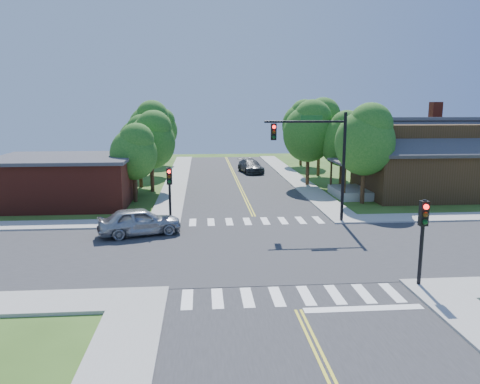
{
  "coord_description": "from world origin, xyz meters",
  "views": [
    {
      "loc": [
        -3.53,
        -23.77,
        7.65
      ],
      "look_at": [
        -1.15,
        5.3,
        2.2
      ],
      "focal_mm": 35.0,
      "sensor_mm": 36.0,
      "label": 1
    }
  ],
  "objects": [
    {
      "name": "tree_e_c",
      "position": [
        9.24,
        26.09,
        5.54
      ],
      "size": [
        4.97,
        4.72,
        8.45
      ],
      "color": "#382314",
      "rests_on": "ground"
    },
    {
      "name": "tree_e_d",
      "position": [
        9.13,
        34.81,
        5.47
      ],
      "size": [
        4.91,
        4.66,
        8.34
      ],
      "color": "#382314",
      "rests_on": "ground"
    },
    {
      "name": "road_ew",
      "position": [
        0.0,
        0.0,
        0.03
      ],
      "size": [
        90.0,
        10.0,
        0.04
      ],
      "primitive_type": "cube",
      "color": "#2D2D30",
      "rests_on": "ground"
    },
    {
      "name": "centerline",
      "position": [
        0.0,
        0.0,
        0.05
      ],
      "size": [
        0.3,
        90.0,
        0.01
      ],
      "color": "gold",
      "rests_on": "ground"
    },
    {
      "name": "tree_w_b",
      "position": [
        -9.2,
        20.22,
        4.46
      ],
      "size": [
        4.01,
        3.81,
        6.82
      ],
      "color": "#382314",
      "rests_on": "ground"
    },
    {
      "name": "stop_bar",
      "position": [
        2.5,
        -7.6,
        0.0
      ],
      "size": [
        4.6,
        0.45,
        0.09
      ],
      "primitive_type": "cube",
      "color": "white",
      "rests_on": "ground"
    },
    {
      "name": "car_dgrey",
      "position": [
        1.98,
        28.74,
        0.74
      ],
      "size": [
        3.88,
        5.83,
        1.48
      ],
      "primitive_type": "imported",
      "rotation": [
        0.0,
        0.0,
        0.18
      ],
      "color": "#313437",
      "rests_on": "ground"
    },
    {
      "name": "tree_house",
      "position": [
        6.55,
        19.57,
        5.35
      ],
      "size": [
        4.81,
        4.57,
        8.17
      ],
      "color": "#382314",
      "rests_on": "ground"
    },
    {
      "name": "signal_pole_se",
      "position": [
        5.6,
        -5.62,
        2.66
      ],
      "size": [
        0.34,
        0.42,
        3.8
      ],
      "color": "black",
      "rests_on": "ground"
    },
    {
      "name": "tree_bldg",
      "position": [
        -7.9,
        17.85,
        4.73
      ],
      "size": [
        4.25,
        4.04,
        7.22
      ],
      "color": "#382314",
      "rests_on": "ground"
    },
    {
      "name": "tree_w_d",
      "position": [
        -8.67,
        37.11,
        4.73
      ],
      "size": [
        4.25,
        4.04,
        7.22
      ],
      "color": "#382314",
      "rests_on": "ground"
    },
    {
      "name": "tree_w_c",
      "position": [
        -9.09,
        28.4,
        5.35
      ],
      "size": [
        4.8,
        4.56,
        8.17
      ],
      "color": "#382314",
      "rests_on": "ground"
    },
    {
      "name": "tree_e_b",
      "position": [
        9.45,
        18.32,
        4.71
      ],
      "size": [
        4.23,
        4.02,
        7.19
      ],
      "color": "#382314",
      "rests_on": "ground"
    },
    {
      "name": "ground",
      "position": [
        0.0,
        0.0,
        0.0
      ],
      "size": [
        100.0,
        100.0,
        0.0
      ],
      "primitive_type": "plane",
      "color": "#33551A",
      "rests_on": "ground"
    },
    {
      "name": "tree_e_a",
      "position": [
        9.09,
        11.35,
        5.14
      ],
      "size": [
        4.62,
        4.39,
        7.85
      ],
      "color": "#382314",
      "rests_on": "ground"
    },
    {
      "name": "intersection_patch",
      "position": [
        0.0,
        0.0,
        0.0
      ],
      "size": [
        10.2,
        10.2,
        0.06
      ],
      "primitive_type": "cube",
      "color": "#2D2D30",
      "rests_on": "ground"
    },
    {
      "name": "building_nw",
      "position": [
        -14.2,
        13.2,
        1.88
      ],
      "size": [
        10.4,
        8.4,
        3.73
      ],
      "color": "maroon",
      "rests_on": "ground"
    },
    {
      "name": "signal_mast_ne",
      "position": [
        3.91,
        5.59,
        4.85
      ],
      "size": [
        5.3,
        0.42,
        7.2
      ],
      "color": "black",
      "rests_on": "ground"
    },
    {
      "name": "crosswalk_north",
      "position": [
        0.0,
        6.2,
        0.05
      ],
      "size": [
        8.85,
        2.0,
        0.01
      ],
      "color": "white",
      "rests_on": "ground"
    },
    {
      "name": "road_ns",
      "position": [
        0.0,
        0.0,
        0.02
      ],
      "size": [
        10.0,
        90.0,
        0.04
      ],
      "primitive_type": "cube",
      "color": "#2D2D30",
      "rests_on": "ground"
    },
    {
      "name": "tree_w_a",
      "position": [
        -8.81,
        13.42,
        4.11
      ],
      "size": [
        3.7,
        3.51,
        6.28
      ],
      "color": "#382314",
      "rests_on": "ground"
    },
    {
      "name": "sidewalk_ne",
      "position": [
        15.82,
        15.82,
        0.07
      ],
      "size": [
        40.0,
        40.0,
        0.14
      ],
      "color": "#9E9B93",
      "rests_on": "ground"
    },
    {
      "name": "signal_pole_nw",
      "position": [
        -5.6,
        5.58,
        2.66
      ],
      "size": [
        0.34,
        0.42,
        3.8
      ],
      "color": "black",
      "rests_on": "ground"
    },
    {
      "name": "car_silver",
      "position": [
        -7.28,
        3.5,
        0.83
      ],
      "size": [
        4.49,
        5.87,
        1.65
      ],
      "primitive_type": "imported",
      "rotation": [
        0.0,
        0.0,
        1.85
      ],
      "color": "#A4A7AB",
      "rests_on": "ground"
    },
    {
      "name": "crosswalk_south",
      "position": [
        0.0,
        -6.2,
        0.05
      ],
      "size": [
        8.85,
        2.0,
        0.01
      ],
      "color": "white",
      "rests_on": "ground"
    },
    {
      "name": "house_ne",
      "position": [
        15.11,
        14.23,
        3.33
      ],
      "size": [
        13.05,
        8.8,
        7.11
      ],
      "color": "#382713",
      "rests_on": "ground"
    },
    {
      "name": "sidewalk_nw",
      "position": [
        -15.82,
        15.82,
        0.07
      ],
      "size": [
        40.0,
        40.0,
        0.14
      ],
      "color": "#9E9B93",
      "rests_on": "ground"
    }
  ]
}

